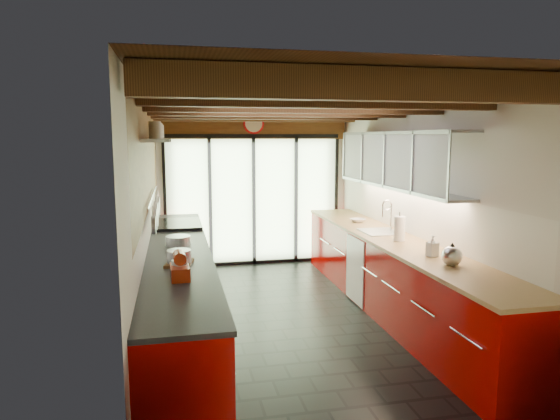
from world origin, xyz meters
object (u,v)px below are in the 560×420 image
object	(u,v)px
kettle	(452,255)
paper_towel	(399,229)
soap_bottle	(433,246)
stand_mixer	(180,268)
bowl	(358,220)

from	to	relation	value
kettle	paper_towel	world-z (taller)	paper_towel
paper_towel	soap_bottle	bearing A→B (deg)	-90.00
stand_mixer	bowl	world-z (taller)	stand_mixer
stand_mixer	soap_bottle	distance (m)	2.56
kettle	soap_bottle	bearing A→B (deg)	90.00
paper_towel	bowl	world-z (taller)	paper_towel
soap_bottle	bowl	distance (m)	2.12
soap_bottle	bowl	xyz separation A→B (m)	(0.00, 2.12, -0.08)
paper_towel	soap_bottle	size ratio (longest dim) A/B	1.58
paper_towel	bowl	bearing A→B (deg)	90.00
stand_mixer	bowl	xyz separation A→B (m)	(2.54, 2.42, -0.07)
paper_towel	bowl	distance (m)	1.36
kettle	bowl	xyz separation A→B (m)	(0.00, 2.49, -0.08)
bowl	stand_mixer	bearing A→B (deg)	-136.39
stand_mixer	soap_bottle	world-z (taller)	stand_mixer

